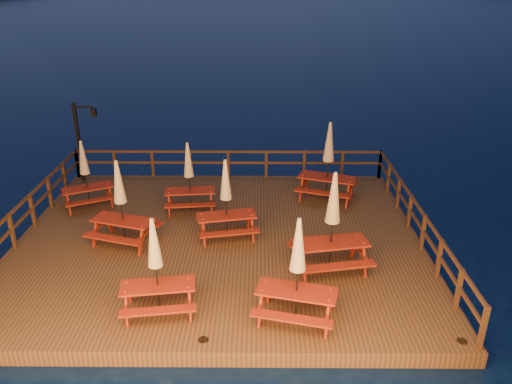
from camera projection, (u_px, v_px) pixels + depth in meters
ground at (220, 249)px, 15.18m from camera, size 500.00×500.00×0.00m
deck at (219, 243)px, 15.10m from camera, size 12.00×10.00×0.40m
deck_piles at (220, 257)px, 15.30m from camera, size 11.44×9.44×1.40m
railing at (223, 190)px, 16.34m from camera, size 11.80×9.75×1.10m
lamp_post at (82, 135)px, 18.50m from camera, size 0.85×0.18×3.00m
picnic_table_0 at (85, 173)px, 16.56m from camera, size 2.05×1.92×2.33m
picnic_table_1 at (189, 176)px, 16.29m from camera, size 1.78×1.52×2.36m
picnic_table_2 at (297, 269)px, 10.94m from camera, size 2.10×1.86×2.57m
picnic_table_3 at (328, 160)px, 17.02m from camera, size 2.36×2.15×2.78m
picnic_table_4 at (226, 198)px, 14.52m from camera, size 1.98×1.74×2.47m
picnic_table_5 at (332, 221)px, 12.81m from camera, size 2.21×1.94×2.79m
picnic_table_6 at (156, 265)px, 11.22m from camera, size 1.88×1.62×2.43m
picnic_table_7 at (121, 202)px, 14.16m from camera, size 2.17×1.96×2.58m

